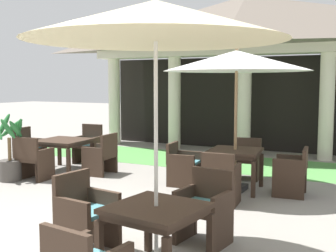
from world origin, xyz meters
TOP-DOWN VIEW (x-y plane):
  - ground_plane at (0.00, 0.00)m, footprint 60.00×60.00m
  - background_pavilion at (0.00, 7.45)m, footprint 9.75×2.51m
  - lawn_strip at (0.00, 5.85)m, footprint 11.55×2.27m
  - patio_table_near_foreground at (1.03, 3.39)m, footprint 0.98×0.98m
  - patio_umbrella_near_foreground at (1.03, 3.39)m, footprint 2.65×2.65m
  - patio_chair_near_foreground_south at (1.13, 2.38)m, footprint 0.59×0.57m
  - patio_chair_near_foreground_west at (0.03, 3.30)m, footprint 0.61×0.59m
  - patio_chair_near_foreground_east at (2.04, 3.48)m, footprint 0.59×0.63m
  - patio_chair_near_foreground_north at (0.94, 4.40)m, footprint 0.61×0.56m
  - patio_table_mid_left at (-2.93, 3.32)m, footprint 1.10×1.10m
  - patio_chair_mid_left_south at (-2.87, 2.33)m, footprint 0.62×0.57m
  - patio_chair_mid_left_north at (-3.00, 4.30)m, footprint 0.61×0.53m
  - patio_chair_mid_left_west at (-3.92, 3.25)m, footprint 0.56×0.62m
  - patio_chair_mid_left_east at (-1.95, 3.38)m, footprint 0.56×0.66m
  - patio_table_mid_right at (1.39, -0.31)m, footprint 1.00×1.00m
  - patio_umbrella_mid_right at (1.39, -0.31)m, footprint 2.59×2.59m
  - patio_chair_mid_right_north at (1.52, 0.70)m, footprint 0.65×0.58m
  - patio_chair_mid_right_west at (0.38, -0.18)m, footprint 0.63×0.63m
  - potted_palm_left_edge at (-3.24, 2.06)m, footprint 0.68×0.71m

SIDE VIEW (x-z plane):
  - ground_plane at x=0.00m, z-range 0.00..0.00m
  - lawn_strip at x=0.00m, z-range 0.00..0.01m
  - patio_chair_near_foreground_west at x=0.03m, z-range -0.02..0.79m
  - patio_chair_near_foreground_north at x=0.94m, z-range -0.02..0.80m
  - patio_chair_near_foreground_south at x=1.13m, z-range -0.03..0.84m
  - patio_chair_mid_left_east at x=-1.95m, z-range -0.04..0.85m
  - patio_chair_near_foreground_east at x=2.04m, z-range -0.01..0.83m
  - patio_chair_mid_left_south at x=-2.87m, z-range -0.03..0.86m
  - patio_chair_mid_right_north at x=1.52m, z-range -0.03..0.87m
  - patio_chair_mid_right_west at x=0.38m, z-range -0.03..0.88m
  - patio_chair_mid_left_west at x=-3.92m, z-range -0.04..0.89m
  - patio_chair_mid_left_north at x=-3.00m, z-range -0.04..0.90m
  - potted_palm_left_edge at x=-3.24m, z-range -0.23..1.14m
  - patio_table_mid_right at x=1.39m, z-range 0.26..0.97m
  - patio_table_mid_left at x=-2.93m, z-range 0.26..0.97m
  - patio_table_near_foreground at x=1.03m, z-range 0.27..1.02m
  - patio_umbrella_near_foreground at x=1.03m, z-range 1.04..3.64m
  - patio_umbrella_mid_right at x=1.39m, z-range 1.14..3.97m
  - background_pavilion at x=0.00m, z-range 1.12..5.42m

